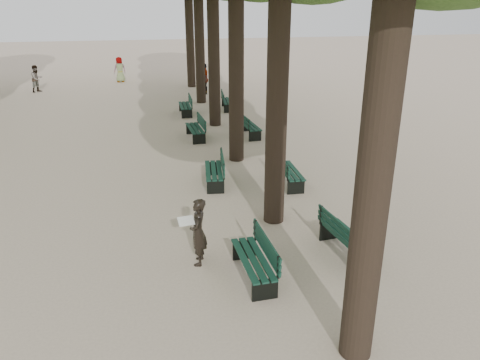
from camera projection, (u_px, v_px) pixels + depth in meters
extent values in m
plane|color=beige|center=(241.00, 293.00, 9.26)|extent=(120.00, 120.00, 0.00)
cylinder|color=#33261C|center=(379.00, 132.00, 6.34)|extent=(0.52, 0.52, 7.50)
cylinder|color=#33261C|center=(278.00, 76.00, 10.90)|extent=(0.52, 0.52, 7.50)
cylinder|color=#33261C|center=(236.00, 52.00, 15.46)|extent=(0.52, 0.52, 7.50)
cylinder|color=#33261C|center=(213.00, 40.00, 20.02)|extent=(0.52, 0.52, 7.50)
cylinder|color=#33261C|center=(199.00, 32.00, 24.58)|extent=(0.52, 0.52, 7.50)
cylinder|color=#33261C|center=(189.00, 26.00, 29.14)|extent=(0.52, 0.52, 7.50)
cube|color=black|center=(253.00, 268.00, 9.67)|extent=(0.60, 1.82, 0.45)
cube|color=black|center=(253.00, 259.00, 9.58)|extent=(0.62, 1.82, 0.04)
cube|color=black|center=(266.00, 246.00, 9.55)|extent=(0.12, 1.80, 0.40)
cube|color=black|center=(214.00, 177.00, 14.56)|extent=(0.72, 1.85, 0.45)
cube|color=black|center=(214.00, 170.00, 14.48)|extent=(0.74, 1.85, 0.04)
cube|color=black|center=(223.00, 162.00, 14.40)|extent=(0.24, 1.79, 0.40)
cube|color=black|center=(195.00, 133.00, 19.21)|extent=(0.64, 1.83, 0.45)
cube|color=black|center=(195.00, 128.00, 19.13)|extent=(0.66, 1.83, 0.04)
cube|color=black|center=(201.00, 121.00, 19.10)|extent=(0.16, 1.80, 0.40)
cube|color=black|center=(185.00, 110.00, 23.20)|extent=(0.54, 1.81, 0.45)
cube|color=black|center=(185.00, 106.00, 23.12)|extent=(0.56, 1.81, 0.04)
cube|color=black|center=(190.00, 100.00, 23.07)|extent=(0.06, 1.80, 0.40)
cube|color=black|center=(347.00, 246.00, 10.54)|extent=(0.73, 1.85, 0.45)
cube|color=black|center=(348.00, 237.00, 10.46)|extent=(0.75, 1.85, 0.04)
cube|color=black|center=(338.00, 228.00, 10.28)|extent=(0.25, 1.79, 0.40)
cube|color=black|center=(289.00, 177.00, 14.53)|extent=(0.57, 1.81, 0.45)
cube|color=black|center=(290.00, 171.00, 14.45)|extent=(0.59, 1.81, 0.04)
cube|color=black|center=(281.00, 163.00, 14.31)|extent=(0.09, 1.80, 0.40)
cube|color=black|center=(250.00, 131.00, 19.61)|extent=(0.66, 1.83, 0.45)
cube|color=black|center=(250.00, 126.00, 19.53)|extent=(0.68, 1.84, 0.04)
cube|color=black|center=(243.00, 120.00, 19.36)|extent=(0.18, 1.80, 0.40)
cube|color=black|center=(228.00, 105.00, 24.25)|extent=(0.70, 1.84, 0.45)
cube|color=black|center=(228.00, 101.00, 24.17)|extent=(0.72, 1.85, 0.04)
cube|color=black|center=(223.00, 96.00, 24.05)|extent=(0.22, 1.79, 0.40)
imported|color=black|center=(198.00, 232.00, 10.02)|extent=(0.42, 0.66, 1.52)
cube|color=white|center=(186.00, 221.00, 9.87)|extent=(0.37, 0.29, 0.12)
imported|color=#262628|center=(120.00, 70.00, 31.85)|extent=(0.89, 0.60, 1.68)
imported|color=#262628|center=(205.00, 79.00, 27.88)|extent=(0.42, 1.08, 1.81)
imported|color=#262628|center=(37.00, 79.00, 28.48)|extent=(0.75, 0.81, 1.62)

